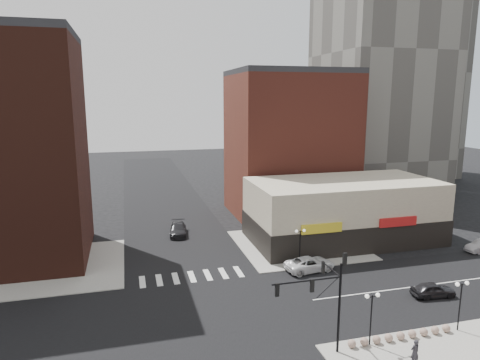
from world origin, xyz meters
name	(u,v)px	position (x,y,z in m)	size (l,w,h in m)	color
ground	(207,314)	(0.00, 0.00, 0.00)	(240.00, 240.00, 0.00)	black
road_ew	(207,314)	(0.00, 0.00, 0.01)	(200.00, 14.00, 0.02)	black
road_ns	(207,314)	(0.00, 0.00, 0.01)	(14.00, 200.00, 0.02)	black
sidewalk_nw	(54,268)	(-14.50, 14.50, 0.06)	(15.00, 15.00, 0.12)	gray
sidewalk_ne	(298,245)	(14.50, 14.50, 0.06)	(15.00, 15.00, 0.12)	gray
building_nw	(7,153)	(-19.00, 18.50, 12.50)	(16.00, 15.00, 25.00)	#3C1B13
building_ne_midrise	(289,146)	(19.00, 29.50, 11.00)	(18.00, 15.00, 22.00)	maroon
building_ne_row	(343,216)	(21.00, 15.00, 3.30)	(24.20, 12.20, 8.00)	#BEB497
traffic_signal	(325,290)	(7.24, -7.83, 4.96)	(5.59, 3.09, 7.77)	black
street_lamp_se_a	(372,306)	(11.00, -8.00, 3.29)	(1.22, 0.32, 4.16)	black
street_lamp_se_b	(461,293)	(19.00, -8.00, 3.29)	(1.22, 0.32, 4.16)	black
street_lamp_ne	(300,238)	(12.00, 8.00, 3.29)	(1.22, 0.32, 4.16)	black
bollard_row	(401,336)	(13.70, -8.00, 0.44)	(9.03, 0.63, 0.63)	#A17B6F
white_suv	(310,264)	(12.57, 6.50, 0.77)	(2.56, 5.56, 1.55)	white
dark_sedan_east	(433,290)	(21.27, -2.28, 0.70)	(1.66, 4.12, 1.40)	black
dark_sedan_north	(178,229)	(0.22, 22.68, 0.79)	(2.20, 5.42, 1.57)	black
pedestrian	(415,352)	(12.64, -11.04, 1.08)	(0.70, 0.46, 1.93)	#27252B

